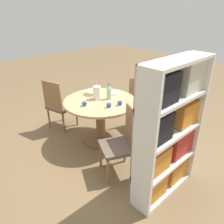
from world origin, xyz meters
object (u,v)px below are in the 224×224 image
(cake_main, at_px, (93,92))
(cup_b, at_px, (109,106))
(cup_a, at_px, (120,104))
(cup_c, at_px, (84,105))
(chair_b, at_px, (122,142))
(water_bottle, at_px, (109,93))
(chair_a, at_px, (59,104))
(bookshelf, at_px, (168,134))
(chair_c, at_px, (142,103))
(coffee_pot, at_px, (97,92))

(cake_main, xyz_separation_m, cup_b, (0.17, 0.58, -0.00))
(cup_a, distance_m, cup_c, 0.52)
(chair_b, bearing_deg, cup_a, 164.22)
(water_bottle, relative_size, cup_b, 1.97)
(chair_a, distance_m, bookshelf, 2.18)
(chair_c, height_order, coffee_pot, coffee_pot)
(chair_a, xyz_separation_m, cup_c, (0.03, 0.81, 0.27))
(chair_b, relative_size, chair_c, 1.00)
(coffee_pot, bearing_deg, chair_c, 163.08)
(cake_main, xyz_separation_m, cup_c, (0.40, 0.30, -0.00))
(bookshelf, distance_m, cup_a, 1.04)
(water_bottle, bearing_deg, chair_a, -63.55)
(chair_b, bearing_deg, bookshelf, 40.09)
(chair_b, bearing_deg, cake_main, -174.19)
(bookshelf, relative_size, coffee_pot, 6.58)
(chair_a, bearing_deg, chair_b, 164.32)
(chair_b, relative_size, cup_c, 7.23)
(cake_main, relative_size, cup_b, 2.20)
(chair_b, bearing_deg, chair_a, -155.05)
(bookshelf, distance_m, water_bottle, 1.34)
(chair_a, relative_size, bookshelf, 0.58)
(chair_b, xyz_separation_m, cup_c, (0.00, -0.79, 0.27))
(chair_b, xyz_separation_m, water_bottle, (-0.45, -0.74, 0.35))
(chair_a, xyz_separation_m, chair_b, (0.02, 1.60, 0.00))
(water_bottle, height_order, cup_b, water_bottle)
(bookshelf, height_order, cup_a, bookshelf)
(chair_b, height_order, cake_main, chair_b)
(chair_b, height_order, cup_a, chair_b)
(chair_b, relative_size, cup_a, 7.23)
(coffee_pot, relative_size, cup_b, 1.91)
(chair_b, relative_size, cake_main, 3.29)
(coffee_pot, bearing_deg, cup_b, 76.94)
(chair_a, relative_size, cake_main, 3.29)
(chair_a, height_order, bookshelf, bookshelf)
(chair_a, xyz_separation_m, cup_b, (-0.20, 1.10, 0.27))
(cup_b, bearing_deg, cup_a, 161.69)
(cup_b, bearing_deg, chair_c, -172.73)
(chair_c, bearing_deg, cup_b, -156.22)
(chair_c, xyz_separation_m, cup_a, (0.75, 0.17, 0.27))
(cup_c, bearing_deg, cake_main, -143.16)
(water_bottle, bearing_deg, cup_a, 79.73)
(coffee_pot, distance_m, water_bottle, 0.19)
(coffee_pot, distance_m, cup_a, 0.44)
(cup_b, bearing_deg, cup_c, -51.10)
(chair_b, height_order, water_bottle, water_bottle)
(coffee_pot, xyz_separation_m, cup_a, (-0.08, 0.43, -0.09))
(chair_a, distance_m, chair_c, 1.49)
(cup_b, bearing_deg, water_bottle, -132.83)
(coffee_pot, xyz_separation_m, cup_b, (0.09, 0.37, -0.09))
(bookshelf, distance_m, cup_b, 1.06)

